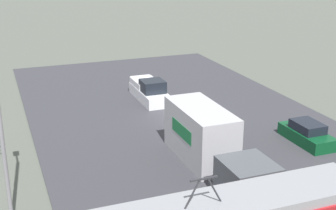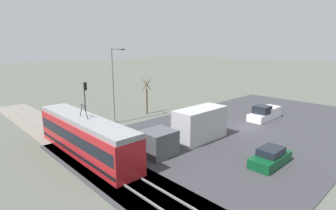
# 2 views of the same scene
# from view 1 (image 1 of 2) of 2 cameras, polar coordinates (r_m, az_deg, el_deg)

# --- Properties ---
(ground_plane) EXTENTS (320.00, 320.00, 0.00)m
(ground_plane) POSITION_cam_1_polar(r_m,az_deg,el_deg) (36.51, 1.12, -1.58)
(ground_plane) COLOR #565B51
(road_surface) EXTENTS (21.96, 40.54, 0.08)m
(road_surface) POSITION_cam_1_polar(r_m,az_deg,el_deg) (36.50, 1.12, -1.52)
(road_surface) COLOR #38383D
(road_surface) RESTS_ON ground
(box_truck) EXTENTS (2.57, 10.09, 3.35)m
(box_truck) POSITION_cam_1_polar(r_m,az_deg,el_deg) (27.90, 5.18, -4.70)
(box_truck) COLOR #4C5156
(box_truck) RESTS_ON ground
(pickup_truck) EXTENTS (2.05, 5.66, 1.93)m
(pickup_truck) POSITION_cam_1_polar(r_m,az_deg,el_deg) (40.30, -2.20, 1.61)
(pickup_truck) COLOR silver
(pickup_truck) RESTS_ON ground
(sedan_car_0) EXTENTS (1.83, 4.23, 1.45)m
(sedan_car_0) POSITION_cam_1_polar(r_m,az_deg,el_deg) (33.01, 16.58, -3.40)
(sedan_car_0) COLOR #0C4723
(sedan_car_0) RESTS_ON ground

